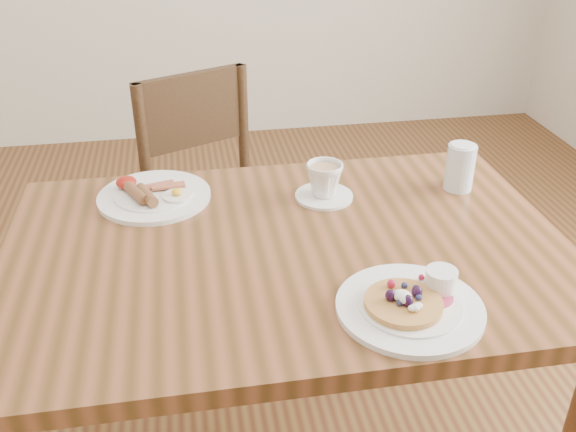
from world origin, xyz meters
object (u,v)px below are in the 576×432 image
at_px(dining_table, 288,283).
at_px(chair_far, 217,200).
at_px(breakfast_plate, 152,195).
at_px(teacup_saucer, 324,182).
at_px(pancake_plate, 412,303).
at_px(water_glass, 460,167).

xyz_separation_m(dining_table, chair_far, (-0.11, 0.71, -0.16)).
xyz_separation_m(breakfast_plate, teacup_saucer, (0.41, -0.06, 0.03)).
relative_size(pancake_plate, breakfast_plate, 1.00).
relative_size(dining_table, pancake_plate, 4.44).
bearing_deg(breakfast_plate, chair_far, 68.94).
bearing_deg(pancake_plate, breakfast_plate, 132.33).
xyz_separation_m(dining_table, breakfast_plate, (-0.29, 0.26, 0.11)).
bearing_deg(teacup_saucer, pancake_plate, -82.16).
distance_m(chair_far, water_glass, 0.84).
height_order(teacup_saucer, water_glass, water_glass).
bearing_deg(dining_table, chair_far, 99.07).
height_order(dining_table, teacup_saucer, teacup_saucer).
xyz_separation_m(dining_table, teacup_saucer, (0.12, 0.20, 0.14)).
bearing_deg(breakfast_plate, water_glass, -5.49).
distance_m(dining_table, chair_far, 0.73).
bearing_deg(dining_table, water_glass, 22.22).
distance_m(breakfast_plate, teacup_saucer, 0.41).
bearing_deg(pancake_plate, teacup_saucer, 97.84).
distance_m(chair_far, teacup_saucer, 0.64).
distance_m(dining_table, pancake_plate, 0.34).
bearing_deg(breakfast_plate, dining_table, -42.18).
distance_m(dining_table, water_glass, 0.52).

